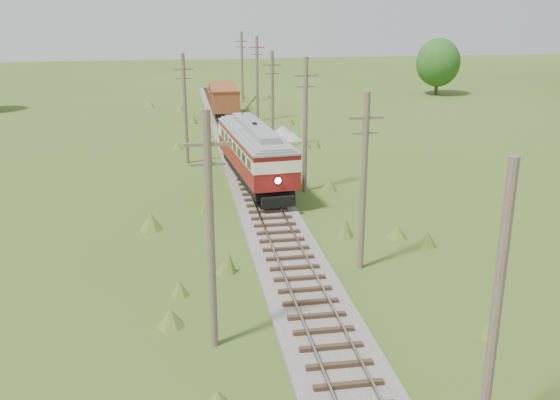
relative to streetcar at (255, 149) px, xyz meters
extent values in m
cube|color=#605B54|center=(0.00, 1.52, -2.58)|extent=(3.60, 96.00, 0.25)
cube|color=#726659|center=(-0.72, 1.52, -2.22)|extent=(0.08, 96.00, 0.17)
cube|color=#726659|center=(0.72, 1.52, -2.22)|extent=(0.08, 96.00, 0.17)
cube|color=#2D2116|center=(0.00, 1.52, -2.37)|extent=(2.40, 96.00, 0.16)
cube|color=black|center=(0.00, 0.00, -1.67)|extent=(3.51, 11.69, 0.47)
cube|color=maroon|center=(0.00, 0.00, -0.63)|extent=(4.03, 12.72, 1.15)
cube|color=beige|center=(0.00, 0.00, 0.31)|extent=(4.07, 12.79, 0.73)
cube|color=black|center=(0.00, 0.00, 0.31)|extent=(4.05, 12.23, 0.57)
cube|color=maroon|center=(0.00, 0.00, 0.83)|extent=(4.03, 12.72, 0.31)
cube|color=gray|center=(0.00, 0.00, 1.17)|extent=(4.10, 12.85, 0.40)
cube|color=gray|center=(0.00, 0.00, 1.53)|extent=(2.15, 9.46, 0.42)
sphere|color=#FFF2BF|center=(0.57, -6.31, -0.47)|extent=(0.38, 0.38, 0.38)
cylinder|color=black|center=(-0.17, 1.87, 2.71)|extent=(0.50, 4.84, 2.01)
cylinder|color=black|center=(-0.35, -4.78, -1.73)|extent=(0.20, 0.84, 0.83)
cylinder|color=black|center=(1.20, -4.64, -1.73)|extent=(0.20, 0.84, 0.83)
cylinder|color=black|center=(-1.20, 4.65, -1.73)|extent=(0.20, 0.84, 0.83)
cylinder|color=black|center=(0.35, 4.79, -1.73)|extent=(0.20, 0.84, 0.83)
cube|color=black|center=(0.00, 26.79, -1.76)|extent=(2.43, 7.94, 0.55)
cube|color=brown|center=(0.00, 26.79, -0.39)|extent=(3.01, 8.83, 2.19)
cube|color=brown|center=(0.00, 26.79, 0.77)|extent=(3.08, 9.01, 0.13)
cylinder|color=black|center=(-0.87, 24.18, -1.70)|extent=(0.15, 0.88, 0.88)
cylinder|color=black|center=(0.77, 24.15, -1.70)|extent=(0.15, 0.88, 0.88)
cylinder|color=black|center=(-0.77, 29.44, -1.70)|extent=(0.15, 0.88, 0.88)
cylinder|color=black|center=(0.87, 29.41, -1.70)|extent=(0.15, 0.88, 0.88)
cone|color=gray|center=(4.60, 15.50, -2.10)|extent=(3.19, 3.19, 1.20)
cone|color=gray|center=(5.40, 14.51, -2.35)|extent=(1.79, 1.79, 0.70)
cylinder|color=brown|center=(3.10, -27.48, 1.70)|extent=(0.30, 0.30, 8.80)
cylinder|color=brown|center=(3.30, -14.48, 1.60)|extent=(0.30, 0.30, 8.60)
cube|color=brown|center=(3.30, -14.48, 4.70)|extent=(1.60, 0.12, 0.12)
cube|color=brown|center=(3.30, -14.48, 4.00)|extent=(1.20, 0.10, 0.10)
cylinder|color=brown|center=(3.20, -1.48, 1.80)|extent=(0.30, 0.30, 9.00)
cube|color=brown|center=(3.20, -1.48, 5.10)|extent=(1.60, 0.12, 0.12)
cube|color=brown|center=(3.20, -1.48, 4.40)|extent=(1.20, 0.10, 0.10)
cylinder|color=brown|center=(3.00, 11.52, 1.50)|extent=(0.30, 0.30, 8.40)
cube|color=brown|center=(3.00, 11.52, 4.50)|extent=(1.60, 0.12, 0.12)
cube|color=brown|center=(3.00, 11.52, 3.80)|extent=(1.20, 0.10, 0.10)
cylinder|color=brown|center=(3.40, 24.52, 1.75)|extent=(0.30, 0.30, 8.90)
cube|color=brown|center=(3.40, 24.52, 5.00)|extent=(1.60, 0.12, 0.12)
cube|color=brown|center=(3.40, 24.52, 4.30)|extent=(1.20, 0.10, 0.10)
cylinder|color=brown|center=(3.20, 37.52, 1.65)|extent=(0.30, 0.30, 8.70)
cube|color=brown|center=(3.20, 37.52, 4.80)|extent=(1.60, 0.12, 0.12)
cube|color=brown|center=(3.20, 37.52, 4.10)|extent=(1.20, 0.10, 0.10)
cylinder|color=brown|center=(-4.20, -20.48, 1.80)|extent=(0.30, 0.30, 9.00)
cube|color=brown|center=(-4.20, -20.48, 5.10)|extent=(1.60, 0.12, 0.12)
cube|color=brown|center=(-4.20, -20.48, 4.40)|extent=(1.20, 0.10, 0.10)
cylinder|color=brown|center=(-4.50, 7.52, 1.60)|extent=(0.30, 0.30, 8.60)
cube|color=brown|center=(-4.50, 7.52, 4.70)|extent=(1.60, 0.12, 0.12)
cube|color=brown|center=(-4.50, 7.52, 4.00)|extent=(1.20, 0.10, 0.10)
cylinder|color=#38281C|center=(30.00, 39.52, -1.44)|extent=(0.50, 0.50, 2.52)
ellipsoid|color=#1E4815|center=(30.00, 39.52, 1.64)|extent=(5.88, 5.88, 6.47)
camera|label=1|loc=(-5.18, -41.45, 9.85)|focal=40.00mm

